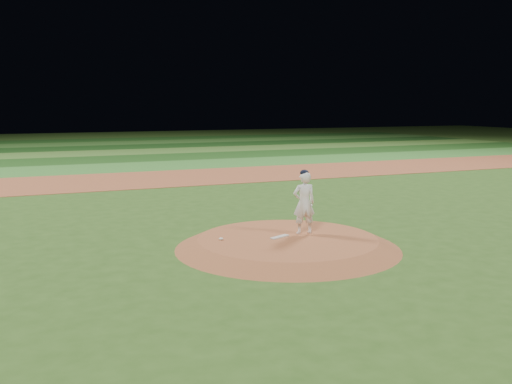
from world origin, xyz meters
TOP-DOWN VIEW (x-y plane):
  - ground at (0.00, 0.00)m, footprint 120.00×120.00m
  - infield_dirt_band at (0.00, 14.00)m, footprint 70.00×6.00m
  - outfield_stripe_0 at (0.00, 19.50)m, footprint 70.00×5.00m
  - outfield_stripe_1 at (0.00, 24.50)m, footprint 70.00×5.00m
  - outfield_stripe_2 at (0.00, 29.50)m, footprint 70.00×5.00m
  - outfield_stripe_3 at (0.00, 34.50)m, footprint 70.00×5.00m
  - outfield_stripe_4 at (0.00, 39.50)m, footprint 70.00×5.00m
  - outfield_stripe_5 at (0.00, 44.50)m, footprint 70.00×5.00m
  - pitchers_mound at (0.00, 0.00)m, footprint 5.50×5.50m
  - pitching_rubber at (-0.15, 0.12)m, footprint 0.57×0.36m
  - rosin_bag at (-1.57, 0.43)m, footprint 0.11×0.11m
  - pitcher_on_mound at (0.58, 0.27)m, footprint 0.62×0.45m

SIDE VIEW (x-z plane):
  - ground at x=0.00m, z-range 0.00..0.00m
  - outfield_stripe_0 at x=0.00m, z-range 0.00..0.02m
  - outfield_stripe_1 at x=0.00m, z-range 0.00..0.02m
  - outfield_stripe_2 at x=0.00m, z-range 0.00..0.02m
  - outfield_stripe_3 at x=0.00m, z-range 0.00..0.02m
  - outfield_stripe_4 at x=0.00m, z-range 0.00..0.02m
  - outfield_stripe_5 at x=0.00m, z-range 0.00..0.02m
  - infield_dirt_band at x=0.00m, z-range 0.00..0.02m
  - pitchers_mound at x=0.00m, z-range 0.00..0.25m
  - pitching_rubber at x=-0.15m, z-range 0.25..0.28m
  - rosin_bag at x=-1.57m, z-range 0.25..0.31m
  - pitcher_on_mound at x=0.58m, z-range 0.24..1.87m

